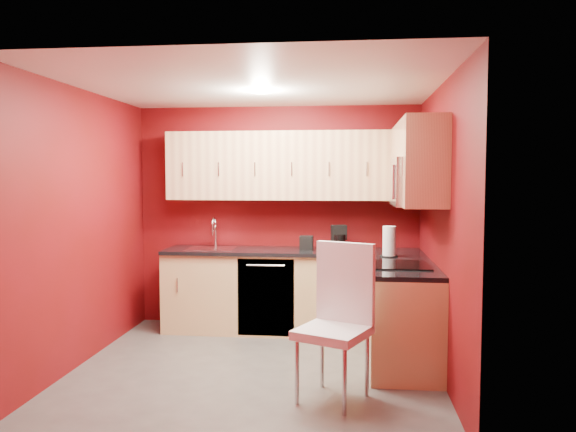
% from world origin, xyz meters
% --- Properties ---
extents(floor, '(3.20, 3.20, 0.00)m').
position_xyz_m(floor, '(0.00, 0.00, 0.00)').
color(floor, '#514F4C').
rests_on(floor, ground).
extents(ceiling, '(3.20, 3.20, 0.00)m').
position_xyz_m(ceiling, '(0.00, 0.00, 2.50)').
color(ceiling, white).
rests_on(ceiling, wall_back).
extents(wall_back, '(3.20, 0.00, 3.20)m').
position_xyz_m(wall_back, '(0.00, 1.50, 1.25)').
color(wall_back, '#640911').
rests_on(wall_back, floor).
extents(wall_front, '(3.20, 0.00, 3.20)m').
position_xyz_m(wall_front, '(0.00, -1.50, 1.25)').
color(wall_front, '#640911').
rests_on(wall_front, floor).
extents(wall_left, '(0.00, 3.00, 3.00)m').
position_xyz_m(wall_left, '(-1.60, 0.00, 1.25)').
color(wall_left, '#640911').
rests_on(wall_left, floor).
extents(wall_right, '(0.00, 3.00, 3.00)m').
position_xyz_m(wall_right, '(1.60, 0.00, 1.25)').
color(wall_right, '#640911').
rests_on(wall_right, floor).
extents(base_cabinets_back, '(2.80, 0.60, 0.87)m').
position_xyz_m(base_cabinets_back, '(0.20, 1.20, 0.43)').
color(base_cabinets_back, tan).
rests_on(base_cabinets_back, floor).
extents(base_cabinets_right, '(0.60, 1.30, 0.87)m').
position_xyz_m(base_cabinets_right, '(1.30, 0.25, 0.43)').
color(base_cabinets_right, tan).
rests_on(base_cabinets_right, floor).
extents(countertop_back, '(2.80, 0.63, 0.04)m').
position_xyz_m(countertop_back, '(0.20, 1.19, 0.89)').
color(countertop_back, black).
rests_on(countertop_back, base_cabinets_back).
extents(countertop_right, '(0.63, 1.27, 0.04)m').
position_xyz_m(countertop_right, '(1.29, 0.23, 0.89)').
color(countertop_right, black).
rests_on(countertop_right, base_cabinets_right).
extents(upper_cabinets_back, '(2.80, 0.35, 0.75)m').
position_xyz_m(upper_cabinets_back, '(0.20, 1.32, 1.83)').
color(upper_cabinets_back, '#D8AF7A').
rests_on(upper_cabinets_back, wall_back).
extents(upper_cabinets_right, '(0.35, 1.55, 0.75)m').
position_xyz_m(upper_cabinets_right, '(1.42, 0.44, 1.89)').
color(upper_cabinets_right, '#D8AF7A').
rests_on(upper_cabinets_right, wall_right).
extents(microwave, '(0.42, 0.76, 0.42)m').
position_xyz_m(microwave, '(1.39, 0.20, 1.66)').
color(microwave, silver).
rests_on(microwave, upper_cabinets_right).
extents(cooktop, '(0.50, 0.55, 0.01)m').
position_xyz_m(cooktop, '(1.28, 0.20, 0.92)').
color(cooktop, black).
rests_on(cooktop, countertop_right).
extents(sink, '(0.52, 0.42, 0.35)m').
position_xyz_m(sink, '(-0.70, 1.20, 0.94)').
color(sink, silver).
rests_on(sink, countertop_back).
extents(dishwasher_front, '(0.60, 0.02, 0.82)m').
position_xyz_m(dishwasher_front, '(-0.05, 0.91, 0.43)').
color(dishwasher_front, black).
rests_on(dishwasher_front, base_cabinets_back).
extents(downlight, '(0.20, 0.20, 0.01)m').
position_xyz_m(downlight, '(0.00, 0.30, 2.48)').
color(downlight, white).
rests_on(downlight, ceiling).
extents(coffee_maker, '(0.22, 0.25, 0.27)m').
position_xyz_m(coffee_maker, '(0.72, 1.21, 1.04)').
color(coffee_maker, black).
rests_on(coffee_maker, countertop_back).
extents(napkin_holder, '(0.14, 0.14, 0.15)m').
position_xyz_m(napkin_holder, '(0.36, 1.18, 0.99)').
color(napkin_holder, black).
rests_on(napkin_holder, countertop_back).
extents(paper_towel, '(0.19, 0.19, 0.30)m').
position_xyz_m(paper_towel, '(1.21, 0.76, 1.06)').
color(paper_towel, silver).
rests_on(paper_towel, countertop_right).
extents(dining_chair, '(0.65, 0.66, 1.19)m').
position_xyz_m(dining_chair, '(0.70, -0.67, 0.60)').
color(dining_chair, silver).
rests_on(dining_chair, floor).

